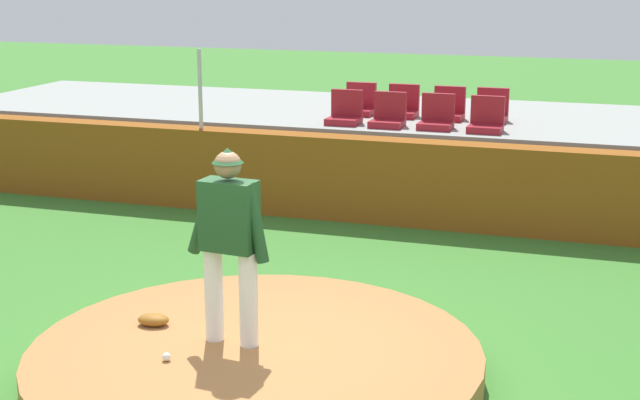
{
  "coord_description": "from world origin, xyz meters",
  "views": [
    {
      "loc": [
        2.93,
        -7.12,
        3.55
      ],
      "look_at": [
        0.0,
        1.85,
        1.16
      ],
      "focal_mm": 52.67,
      "sensor_mm": 36.0,
      "label": 1
    }
  ],
  "objects_px": {
    "baseball": "(166,357)",
    "stadium_chair_6": "(448,109)",
    "stadium_chair_5": "(402,107)",
    "stadium_chair_7": "(492,111)",
    "fielding_glove": "(153,320)",
    "stadium_chair_1": "(388,116)",
    "stadium_chair_0": "(345,113)",
    "stadium_chair_2": "(437,118)",
    "pitcher": "(229,232)",
    "stadium_chair_3": "(486,121)",
    "stadium_chair_4": "(360,105)"
  },
  "relations": [
    {
      "from": "stadium_chair_6",
      "to": "pitcher",
      "type": "bearing_deg",
      "value": 85.07
    },
    {
      "from": "stadium_chair_0",
      "to": "stadium_chair_1",
      "type": "bearing_deg",
      "value": 177.11
    },
    {
      "from": "stadium_chair_0",
      "to": "stadium_chair_2",
      "type": "xyz_separation_m",
      "value": [
        1.39,
        0.01,
        0.0
      ]
    },
    {
      "from": "stadium_chair_0",
      "to": "stadium_chair_4",
      "type": "height_order",
      "value": "same"
    },
    {
      "from": "pitcher",
      "to": "stadium_chair_4",
      "type": "distance_m",
      "value": 7.14
    },
    {
      "from": "stadium_chair_2",
      "to": "stadium_chair_3",
      "type": "distance_m",
      "value": 0.73
    },
    {
      "from": "stadium_chair_2",
      "to": "fielding_glove",
      "type": "bearing_deg",
      "value": 76.48
    },
    {
      "from": "fielding_glove",
      "to": "stadium_chair_4",
      "type": "bearing_deg",
      "value": -98.14
    },
    {
      "from": "stadium_chair_0",
      "to": "stadium_chair_5",
      "type": "xyz_separation_m",
      "value": [
        0.67,
        0.9,
        0.0
      ]
    },
    {
      "from": "stadium_chair_4",
      "to": "stadium_chair_7",
      "type": "xyz_separation_m",
      "value": [
        2.09,
        -0.02,
        0.0
      ]
    },
    {
      "from": "baseball",
      "to": "stadium_chair_1",
      "type": "distance_m",
      "value": 6.78
    },
    {
      "from": "baseball",
      "to": "stadium_chair_0",
      "type": "height_order",
      "value": "stadium_chair_0"
    },
    {
      "from": "pitcher",
      "to": "baseball",
      "type": "xyz_separation_m",
      "value": [
        -0.37,
        -0.55,
        -0.99
      ]
    },
    {
      "from": "baseball",
      "to": "stadium_chair_3",
      "type": "bearing_deg",
      "value": 75.84
    },
    {
      "from": "pitcher",
      "to": "fielding_glove",
      "type": "distance_m",
      "value": 1.3
    },
    {
      "from": "stadium_chair_7",
      "to": "stadium_chair_1",
      "type": "bearing_deg",
      "value": 33.54
    },
    {
      "from": "stadium_chair_2",
      "to": "stadium_chair_7",
      "type": "height_order",
      "value": "same"
    },
    {
      "from": "baseball",
      "to": "stadium_chair_6",
      "type": "distance_m",
      "value": 7.73
    },
    {
      "from": "stadium_chair_5",
      "to": "stadium_chair_1",
      "type": "bearing_deg",
      "value": 90.34
    },
    {
      "from": "pitcher",
      "to": "stadium_chair_7",
      "type": "xyz_separation_m",
      "value": [
        1.27,
        7.06,
        0.07
      ]
    },
    {
      "from": "stadium_chair_0",
      "to": "fielding_glove",
      "type": "bearing_deg",
      "value": 89.38
    },
    {
      "from": "stadium_chair_4",
      "to": "stadium_chair_1",
      "type": "bearing_deg",
      "value": 126.82
    },
    {
      "from": "stadium_chair_6",
      "to": "stadium_chair_2",
      "type": "bearing_deg",
      "value": 89.11
    },
    {
      "from": "stadium_chair_1",
      "to": "stadium_chair_4",
      "type": "distance_m",
      "value": 1.18
    },
    {
      "from": "baseball",
      "to": "fielding_glove",
      "type": "xyz_separation_m",
      "value": [
        -0.49,
        0.69,
        0.02
      ]
    },
    {
      "from": "stadium_chair_2",
      "to": "stadium_chair_4",
      "type": "relative_size",
      "value": 1.0
    },
    {
      "from": "stadium_chair_6",
      "to": "stadium_chair_1",
      "type": "bearing_deg",
      "value": 51.17
    },
    {
      "from": "baseball",
      "to": "stadium_chair_3",
      "type": "relative_size",
      "value": 0.15
    },
    {
      "from": "stadium_chair_1",
      "to": "stadium_chair_3",
      "type": "distance_m",
      "value": 1.44
    },
    {
      "from": "stadium_chair_2",
      "to": "pitcher",
      "type": "bearing_deg",
      "value": 84.51
    },
    {
      "from": "stadium_chair_6",
      "to": "stadium_chair_7",
      "type": "distance_m",
      "value": 0.66
    },
    {
      "from": "stadium_chair_5",
      "to": "stadium_chair_7",
      "type": "height_order",
      "value": "same"
    },
    {
      "from": "pitcher",
      "to": "stadium_chair_4",
      "type": "height_order",
      "value": "pitcher"
    },
    {
      "from": "fielding_glove",
      "to": "stadium_chair_1",
      "type": "xyz_separation_m",
      "value": [
        0.74,
        6.0,
        1.05
      ]
    },
    {
      "from": "fielding_glove",
      "to": "stadium_chair_1",
      "type": "relative_size",
      "value": 0.6
    },
    {
      "from": "stadium_chair_1",
      "to": "stadium_chair_2",
      "type": "bearing_deg",
      "value": -176.59
    },
    {
      "from": "stadium_chair_2",
      "to": "stadium_chair_6",
      "type": "xyz_separation_m",
      "value": [
        0.01,
        0.86,
        0.0
      ]
    },
    {
      "from": "stadium_chair_5",
      "to": "stadium_chair_6",
      "type": "relative_size",
      "value": 1.0
    },
    {
      "from": "fielding_glove",
      "to": "stadium_chair_7",
      "type": "bearing_deg",
      "value": -114.92
    },
    {
      "from": "stadium_chair_2",
      "to": "stadium_chair_7",
      "type": "xyz_separation_m",
      "value": [
        0.67,
        0.88,
        0.0
      ]
    },
    {
      "from": "stadium_chair_2",
      "to": "stadium_chair_7",
      "type": "distance_m",
      "value": 1.1
    },
    {
      "from": "stadium_chair_2",
      "to": "stadium_chair_5",
      "type": "relative_size",
      "value": 1.0
    },
    {
      "from": "fielding_glove",
      "to": "stadium_chair_4",
      "type": "xyz_separation_m",
      "value": [
        0.04,
        6.94,
        1.05
      ]
    },
    {
      "from": "stadium_chair_2",
      "to": "stadium_chair_0",
      "type": "bearing_deg",
      "value": 0.34
    },
    {
      "from": "baseball",
      "to": "stadium_chair_2",
      "type": "height_order",
      "value": "stadium_chair_2"
    },
    {
      "from": "baseball",
      "to": "stadium_chair_4",
      "type": "relative_size",
      "value": 0.15
    },
    {
      "from": "stadium_chair_5",
      "to": "stadium_chair_4",
      "type": "bearing_deg",
      "value": -0.71
    },
    {
      "from": "fielding_glove",
      "to": "pitcher",
      "type": "bearing_deg",
      "value": 162.68
    },
    {
      "from": "stadium_chair_2",
      "to": "stadium_chair_4",
      "type": "height_order",
      "value": "same"
    },
    {
      "from": "baseball",
      "to": "stadium_chair_6",
      "type": "height_order",
      "value": "stadium_chair_6"
    }
  ]
}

